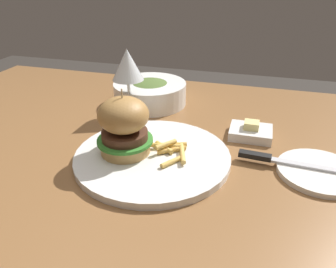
{
  "coord_description": "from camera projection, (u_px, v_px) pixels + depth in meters",
  "views": [
    {
      "loc": [
        0.18,
        -0.57,
        1.07
      ],
      "look_at": [
        0.02,
        -0.04,
        0.78
      ],
      "focal_mm": 35.0,
      "sensor_mm": 36.0,
      "label": 1
    }
  ],
  "objects": [
    {
      "name": "butter_dish",
      "position": [
        251.0,
        132.0,
        0.71
      ],
      "size": [
        0.09,
        0.07,
        0.04
      ],
      "color": "white",
      "rests_on": "dining_table"
    },
    {
      "name": "fries_pile",
      "position": [
        171.0,
        149.0,
        0.62
      ],
      "size": [
        0.09,
        0.1,
        0.02
      ],
      "color": "#E0B251",
      "rests_on": "main_plate"
    },
    {
      "name": "table_knife",
      "position": [
        290.0,
        162.0,
        0.6
      ],
      "size": [
        0.23,
        0.03,
        0.01
      ],
      "color": "silver",
      "rests_on": "bread_plate"
    },
    {
      "name": "bread_plate",
      "position": [
        319.0,
        172.0,
        0.58
      ],
      "size": [
        0.15,
        0.15,
        0.01
      ],
      "primitive_type": "cylinder",
      "color": "white",
      "rests_on": "dining_table"
    },
    {
      "name": "wine_glass",
      "position": [
        128.0,
        67.0,
        0.76
      ],
      "size": [
        0.07,
        0.07,
        0.16
      ],
      "color": "silver",
      "rests_on": "dining_table"
    },
    {
      "name": "main_plate",
      "position": [
        154.0,
        157.0,
        0.63
      ],
      "size": [
        0.3,
        0.3,
        0.01
      ],
      "primitive_type": "cylinder",
      "color": "white",
      "rests_on": "dining_table"
    },
    {
      "name": "soup_bowl",
      "position": [
        150.0,
        92.0,
        0.87
      ],
      "size": [
        0.19,
        0.19,
        0.06
      ],
      "color": "white",
      "rests_on": "dining_table"
    },
    {
      "name": "dining_table",
      "position": [
        163.0,
        177.0,
        0.73
      ],
      "size": [
        1.38,
        0.84,
        0.74
      ],
      "color": "brown",
      "rests_on": "ground"
    },
    {
      "name": "burger_sandwich",
      "position": [
        124.0,
        126.0,
        0.6
      ],
      "size": [
        0.11,
        0.11,
        0.13
      ],
      "color": "tan",
      "rests_on": "main_plate"
    }
  ]
}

